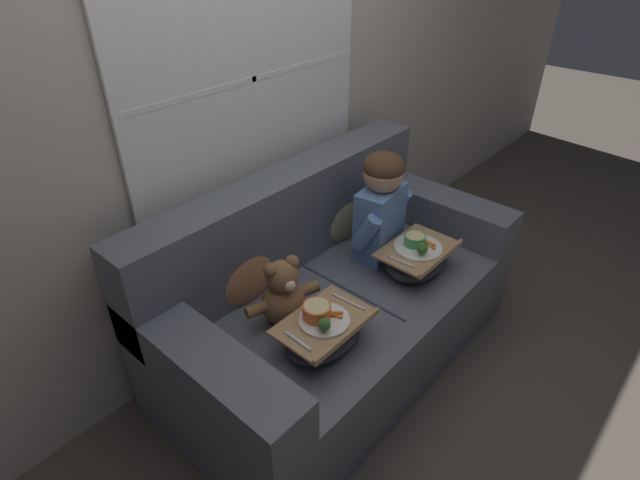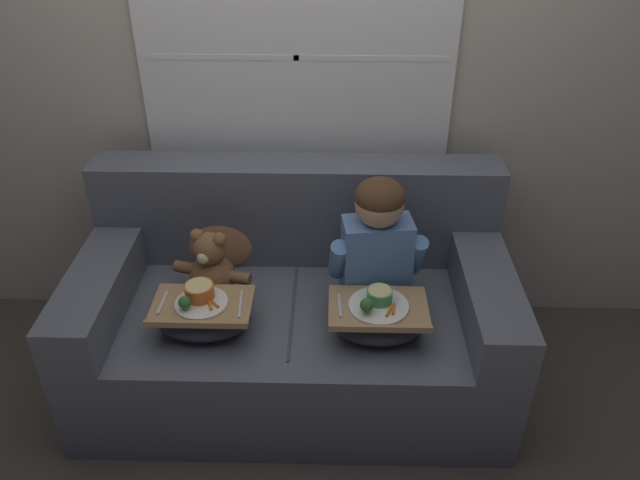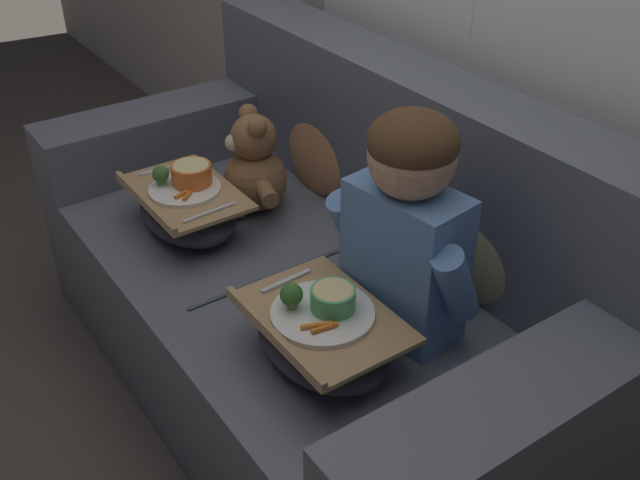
{
  "view_description": "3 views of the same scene",
  "coord_description": "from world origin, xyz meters",
  "px_view_note": "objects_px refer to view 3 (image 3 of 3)",
  "views": [
    {
      "loc": [
        -1.52,
        -1.21,
        2.02
      ],
      "look_at": [
        -0.01,
        0.14,
        0.69
      ],
      "focal_mm": 28.0,
      "sensor_mm": 36.0,
      "label": 1
    },
    {
      "loc": [
        0.17,
        -2.16,
        2.2
      ],
      "look_at": [
        0.12,
        0.03,
        0.78
      ],
      "focal_mm": 35.0,
      "sensor_mm": 36.0,
      "label": 2
    },
    {
      "loc": [
        1.47,
        -0.97,
        1.7
      ],
      "look_at": [
        0.12,
        -0.04,
        0.63
      ],
      "focal_mm": 42.0,
      "sensor_mm": 36.0,
      "label": 3
    }
  ],
  "objects_px": {
    "throw_pillow_behind_child": "(480,238)",
    "throw_pillow_behind_teddy": "(323,141)",
    "couch": "(326,290)",
    "child_figure": "(407,217)",
    "teddy_bear": "(254,168)",
    "lap_tray_child": "(322,335)",
    "lap_tray_teddy": "(187,207)"
  },
  "relations": [
    {
      "from": "throw_pillow_behind_teddy",
      "to": "throw_pillow_behind_child",
      "type": "bearing_deg",
      "value": 0.0
    },
    {
      "from": "throw_pillow_behind_teddy",
      "to": "lap_tray_child",
      "type": "xyz_separation_m",
      "value": [
        0.72,
        -0.5,
        -0.09
      ]
    },
    {
      "from": "couch",
      "to": "throw_pillow_behind_teddy",
      "type": "bearing_deg",
      "value": 146.36
    },
    {
      "from": "throw_pillow_behind_child",
      "to": "lap_tray_teddy",
      "type": "relative_size",
      "value": 0.89
    },
    {
      "from": "lap_tray_child",
      "to": "teddy_bear",
      "type": "bearing_deg",
      "value": 161.62
    },
    {
      "from": "lap_tray_teddy",
      "to": "throw_pillow_behind_teddy",
      "type": "bearing_deg",
      "value": 89.87
    },
    {
      "from": "lap_tray_teddy",
      "to": "throw_pillow_behind_child",
      "type": "bearing_deg",
      "value": 34.89
    },
    {
      "from": "throw_pillow_behind_teddy",
      "to": "couch",
      "type": "bearing_deg",
      "value": -33.64
    },
    {
      "from": "child_figure",
      "to": "lap_tray_teddy",
      "type": "height_order",
      "value": "child_figure"
    },
    {
      "from": "throw_pillow_behind_teddy",
      "to": "lap_tray_child",
      "type": "bearing_deg",
      "value": -35.01
    },
    {
      "from": "teddy_bear",
      "to": "lap_tray_teddy",
      "type": "distance_m",
      "value": 0.24
    },
    {
      "from": "throw_pillow_behind_teddy",
      "to": "lap_tray_teddy",
      "type": "relative_size",
      "value": 0.94
    },
    {
      "from": "throw_pillow_behind_teddy",
      "to": "teddy_bear",
      "type": "xyz_separation_m",
      "value": [
        -0.0,
        -0.26,
        -0.02
      ]
    },
    {
      "from": "throw_pillow_behind_teddy",
      "to": "lap_tray_teddy",
      "type": "xyz_separation_m",
      "value": [
        -0.0,
        -0.5,
        -0.09
      ]
    },
    {
      "from": "throw_pillow_behind_teddy",
      "to": "lap_tray_child",
      "type": "height_order",
      "value": "throw_pillow_behind_teddy"
    },
    {
      "from": "couch",
      "to": "lap_tray_teddy",
      "type": "relative_size",
      "value": 4.61
    },
    {
      "from": "couch",
      "to": "child_figure",
      "type": "bearing_deg",
      "value": -3.41
    },
    {
      "from": "couch",
      "to": "child_figure",
      "type": "xyz_separation_m",
      "value": [
        0.36,
        -0.02,
        0.44
      ]
    },
    {
      "from": "couch",
      "to": "throw_pillow_behind_child",
      "type": "bearing_deg",
      "value": 33.64
    },
    {
      "from": "throw_pillow_behind_child",
      "to": "lap_tray_teddy",
      "type": "bearing_deg",
      "value": -145.11
    },
    {
      "from": "teddy_bear",
      "to": "lap_tray_teddy",
      "type": "height_order",
      "value": "teddy_bear"
    },
    {
      "from": "throw_pillow_behind_child",
      "to": "throw_pillow_behind_teddy",
      "type": "distance_m",
      "value": 0.72
    },
    {
      "from": "throw_pillow_behind_teddy",
      "to": "child_figure",
      "type": "relative_size",
      "value": 0.65
    },
    {
      "from": "lap_tray_child",
      "to": "lap_tray_teddy",
      "type": "xyz_separation_m",
      "value": [
        -0.72,
        0.0,
        0.0
      ]
    },
    {
      "from": "lap_tray_teddy",
      "to": "teddy_bear",
      "type": "bearing_deg",
      "value": 90.03
    },
    {
      "from": "teddy_bear",
      "to": "lap_tray_teddy",
      "type": "bearing_deg",
      "value": -89.97
    },
    {
      "from": "child_figure",
      "to": "teddy_bear",
      "type": "distance_m",
      "value": 0.74
    },
    {
      "from": "throw_pillow_behind_child",
      "to": "teddy_bear",
      "type": "height_order",
      "value": "throw_pillow_behind_child"
    },
    {
      "from": "teddy_bear",
      "to": "lap_tray_child",
      "type": "distance_m",
      "value": 0.76
    },
    {
      "from": "teddy_bear",
      "to": "lap_tray_teddy",
      "type": "relative_size",
      "value": 0.88
    },
    {
      "from": "couch",
      "to": "throw_pillow_behind_teddy",
      "type": "xyz_separation_m",
      "value": [
        -0.36,
        0.24,
        0.29
      ]
    },
    {
      "from": "couch",
      "to": "child_figure",
      "type": "height_order",
      "value": "child_figure"
    }
  ]
}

